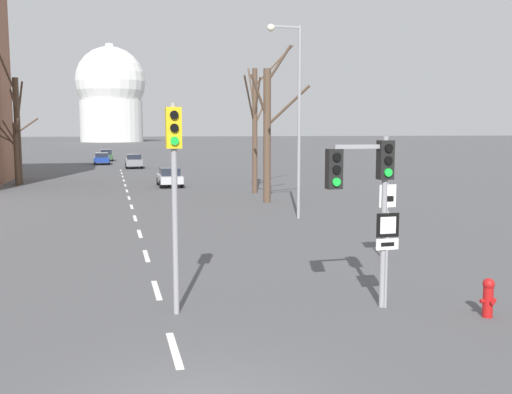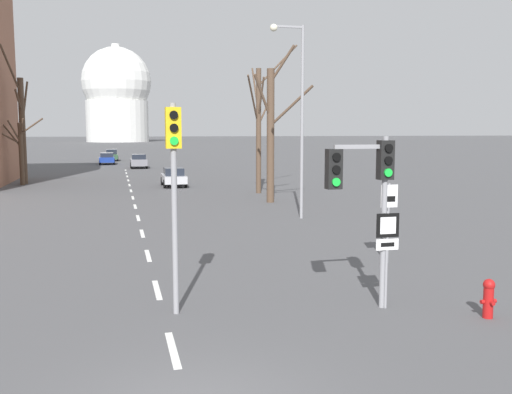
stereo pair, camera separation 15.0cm
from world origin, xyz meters
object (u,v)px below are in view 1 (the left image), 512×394
at_px(speed_limit_sign, 387,209).
at_px(street_lamp_right, 294,105).
at_px(fire_hydrant, 488,296).
at_px(sedan_near_left, 107,155).
at_px(traffic_signal_near_right, 367,180).
at_px(traffic_signal_centre_tall, 174,169).
at_px(sedan_mid_centre, 170,177).
at_px(route_sign_post, 387,242).
at_px(sedan_near_right, 134,161).
at_px(sedan_far_left, 102,158).

xyz_separation_m(speed_limit_sign, street_lamp_right, (-0.01, 9.98, 3.87)).
bearing_deg(fire_hydrant, sedan_near_left, 96.96).
relative_size(traffic_signal_near_right, street_lamp_right, 0.45).
relative_size(traffic_signal_centre_tall, street_lamp_right, 0.53).
bearing_deg(traffic_signal_centre_tall, sedan_mid_centre, 84.45).
distance_m(traffic_signal_near_right, sedan_near_left, 73.17).
xyz_separation_m(speed_limit_sign, sedan_near_left, (-9.36, 68.42, -0.99)).
distance_m(traffic_signal_near_right, street_lamp_right, 14.90).
bearing_deg(route_sign_post, sedan_mid_centre, 93.64).
distance_m(traffic_signal_near_right, sedan_near_right, 55.63).
height_order(speed_limit_sign, sedan_near_left, speed_limit_sign).
distance_m(sedan_near_right, sedan_far_left, 9.48).
bearing_deg(sedan_far_left, route_sign_post, -83.26).
bearing_deg(traffic_signal_centre_tall, fire_hydrant, -16.37).
distance_m(traffic_signal_centre_tall, sedan_near_left, 72.16).
bearing_deg(street_lamp_right, route_sign_post, -99.08).
relative_size(traffic_signal_near_right, sedan_near_right, 1.11).
height_order(sedan_mid_centre, sedan_far_left, sedan_far_left).
bearing_deg(traffic_signal_near_right, traffic_signal_centre_tall, 170.60).
height_order(fire_hydrant, sedan_mid_centre, sedan_mid_centre).
distance_m(street_lamp_right, sedan_mid_centre, 19.22).
xyz_separation_m(sedan_mid_centre, sedan_far_left, (-5.53, 31.75, 0.01)).
distance_m(traffic_signal_centre_tall, fire_hydrant, 8.06).
bearing_deg(sedan_near_right, sedan_near_left, 100.33).
distance_m(street_lamp_right, sedan_near_left, 59.38).
xyz_separation_m(fire_hydrant, sedan_near_left, (-9.06, 74.19, 0.32)).
relative_size(fire_hydrant, sedan_near_left, 0.24).
relative_size(speed_limit_sign, sedan_mid_centre, 0.66).
bearing_deg(traffic_signal_near_right, fire_hydrant, -27.58).
relative_size(route_sign_post, sedan_near_right, 0.63).
bearing_deg(speed_limit_sign, route_sign_post, -117.28).
xyz_separation_m(sedan_near_right, sedan_far_left, (-3.72, 8.72, -0.06)).
relative_size(traffic_signal_near_right, traffic_signal_centre_tall, 0.85).
xyz_separation_m(fire_hydrant, sedan_far_left, (-9.62, 65.55, 0.27)).
bearing_deg(street_lamp_right, speed_limit_sign, -89.94).
height_order(route_sign_post, street_lamp_right, street_lamp_right).
distance_m(street_lamp_right, sedan_far_left, 51.01).
bearing_deg(route_sign_post, sedan_near_left, 95.51).
height_order(route_sign_post, sedan_near_left, route_sign_post).
xyz_separation_m(traffic_signal_near_right, sedan_far_left, (-7.04, 64.20, -2.45)).
distance_m(route_sign_post, street_lamp_right, 15.21).
height_order(traffic_signal_near_right, sedan_near_right, traffic_signal_near_right).
relative_size(fire_hydrant, sedan_far_left, 0.21).
xyz_separation_m(traffic_signal_centre_tall, sedan_far_left, (-2.45, 63.44, -2.76)).
distance_m(fire_hydrant, street_lamp_right, 16.59).
relative_size(speed_limit_sign, sedan_near_left, 0.67).
bearing_deg(fire_hydrant, sedan_far_left, 98.35).
bearing_deg(sedan_near_right, street_lamp_right, -81.43).
bearing_deg(sedan_near_right, traffic_signal_near_right, -86.57).
xyz_separation_m(street_lamp_right, sedan_near_right, (-6.19, 41.08, -4.86)).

